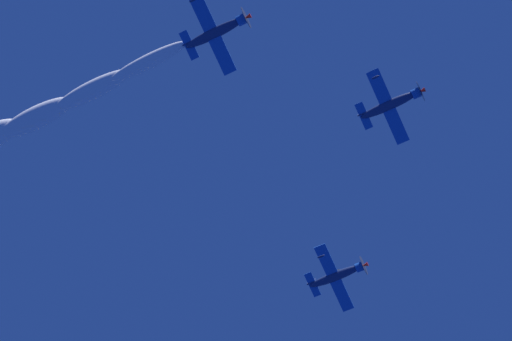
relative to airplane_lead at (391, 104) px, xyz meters
name	(u,v)px	position (x,y,z in m)	size (l,w,h in m)	color
airplane_lead	(391,104)	(0.00, 0.00, 0.00)	(6.96, 7.47, 2.63)	navy
airplane_left_wingman	(337,275)	(-6.41, 18.18, -1.57)	(6.96, 7.48, 2.62)	navy
airplane_right_wingman	(217,32)	(-16.14, -9.00, -1.14)	(6.96, 7.52, 2.58)	navy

